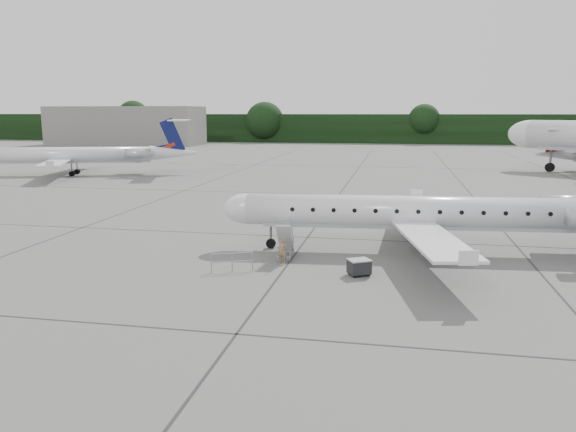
# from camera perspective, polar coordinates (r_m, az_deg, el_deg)

# --- Properties ---
(ground) EXTENTS (320.00, 320.00, 0.00)m
(ground) POSITION_cam_1_polar(r_m,az_deg,el_deg) (30.57, 8.61, -5.61)
(ground) COLOR #5A5A57
(ground) RESTS_ON ground
(treeline) EXTENTS (260.00, 4.00, 8.00)m
(treeline) POSITION_cam_1_polar(r_m,az_deg,el_deg) (159.44, 10.79, 8.69)
(treeline) COLOR black
(treeline) RESTS_ON ground
(terminal_building) EXTENTS (40.00, 14.00, 10.00)m
(terminal_building) POSITION_cam_1_polar(r_m,az_deg,el_deg) (156.50, -16.15, 8.81)
(terminal_building) COLOR slate
(terminal_building) RESTS_ON ground
(main_regional_jet) EXTENTS (28.38, 21.51, 6.89)m
(main_regional_jet) POSITION_cam_1_polar(r_m,az_deg,el_deg) (34.64, 13.20, 1.96)
(main_regional_jet) COLOR silver
(main_regional_jet) RESTS_ON ground
(airstair) EXTENTS (1.05, 2.49, 2.16)m
(airstair) POSITION_cam_1_polar(r_m,az_deg,el_deg) (32.83, -0.28, -2.42)
(airstair) COLOR silver
(airstair) RESTS_ON ground
(passenger) EXTENTS (0.62, 0.49, 1.50)m
(passenger) POSITION_cam_1_polar(r_m,az_deg,el_deg) (31.59, -0.57, -3.55)
(passenger) COLOR olive
(passenger) RESTS_ON ground
(safety_railing) EXTENTS (2.07, 0.90, 1.00)m
(safety_railing) POSITION_cam_1_polar(r_m,az_deg,el_deg) (30.29, -5.70, -4.71)
(safety_railing) COLOR gray
(safety_railing) RESTS_ON ground
(baggage_cart) EXTENTS (1.35, 1.27, 0.92)m
(baggage_cart) POSITION_cam_1_polar(r_m,az_deg,el_deg) (29.64, 7.23, -5.15)
(baggage_cart) COLOR black
(baggage_cart) RESTS_ON ground
(bg_regional_left) EXTENTS (33.82, 28.48, 7.59)m
(bg_regional_left) POSITION_cam_1_polar(r_m,az_deg,el_deg) (82.20, -21.72, 6.51)
(bg_regional_left) COLOR silver
(bg_regional_left) RESTS_ON ground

